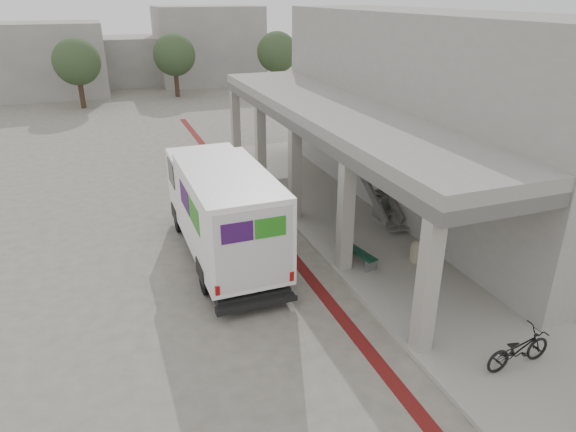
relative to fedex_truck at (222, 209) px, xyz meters
name	(u,v)px	position (x,y,z in m)	size (l,w,h in m)	color
ground	(282,292)	(0.99, -2.57, -1.61)	(120.00, 120.00, 0.00)	#665F57
bike_lane_stripe	(291,254)	(1.99, -0.57, -1.60)	(0.35, 40.00, 0.01)	#5D1312
sidewalk	(407,265)	(4.99, -2.57, -1.55)	(4.40, 28.00, 0.12)	gray
transit_building	(415,116)	(7.82, 1.93, 1.79)	(7.60, 17.00, 7.00)	gray
distant_backdrop	(106,56)	(-1.85, 33.31, 1.10)	(28.00, 10.00, 6.50)	gray
tree_left	(77,62)	(-4.01, 25.43, 1.57)	(3.20, 3.20, 4.80)	#38281C
tree_mid	(174,55)	(2.99, 27.43, 1.57)	(3.20, 3.20, 4.80)	#38281C
tree_right	(277,52)	(10.99, 26.43, 1.57)	(3.20, 3.20, 4.80)	#38281C
fedex_truck	(222,209)	(0.00, 0.00, 0.00)	(2.27, 7.09, 3.02)	black
bench	(356,253)	(3.59, -1.90, -1.21)	(0.66, 1.69, 0.39)	slate
bollard_near	(418,251)	(5.34, -2.53, -1.15)	(0.45, 0.45, 0.68)	gray
bollard_far	(347,240)	(3.71, -1.05, -1.17)	(0.42, 0.42, 0.63)	gray
utility_cabinet	(382,205)	(5.99, 0.72, -1.00)	(0.44, 0.59, 0.98)	slate
bicycle_black	(519,349)	(4.69, -7.34, -1.05)	(0.58, 1.67, 0.88)	black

